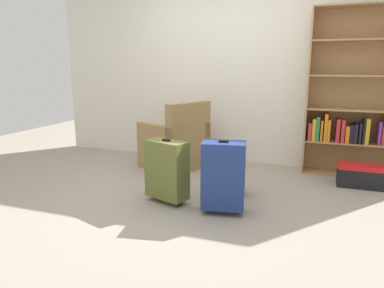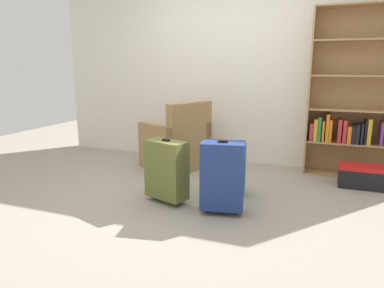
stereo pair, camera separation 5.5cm
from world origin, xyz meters
TOP-DOWN VIEW (x-y plane):
  - ground_plane at (0.00, 0.00)m, footprint 9.40×9.40m
  - back_wall at (0.00, 1.72)m, footprint 5.37×0.10m
  - bookshelf at (1.60, 1.53)m, footprint 1.16×0.31m
  - armchair at (-0.60, 1.08)m, footprint 0.93×0.93m
  - mug at (-0.08, 0.86)m, footprint 0.12×0.08m
  - storage_box at (1.68, 1.05)m, footprint 0.50×0.24m
  - suitcase_olive at (-0.21, -0.11)m, footprint 0.47×0.33m
  - suitcase_navy_blue at (0.39, -0.18)m, footprint 0.43×0.31m
  - suitcase_teal at (0.32, 0.32)m, footprint 0.37×0.23m

SIDE VIEW (x-z plane):
  - ground_plane at x=0.00m, z-range 0.00..0.00m
  - mug at x=-0.08m, z-range 0.00..0.10m
  - storage_box at x=1.68m, z-range 0.01..0.27m
  - suitcase_teal at x=0.32m, z-range 0.01..0.59m
  - armchair at x=-0.60m, z-range -0.13..0.77m
  - suitcase_olive at x=-0.21m, z-range 0.01..0.67m
  - suitcase_navy_blue at x=0.39m, z-range 0.01..0.71m
  - bookshelf at x=1.60m, z-range -0.12..1.92m
  - back_wall at x=0.00m, z-range 0.00..2.60m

